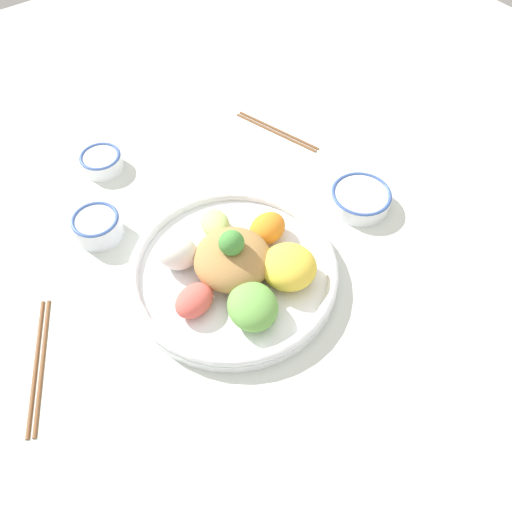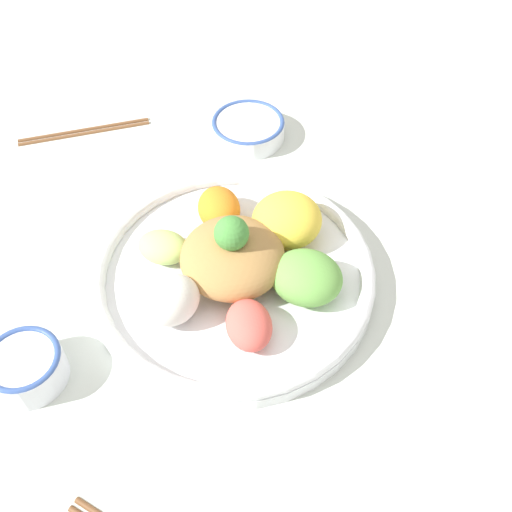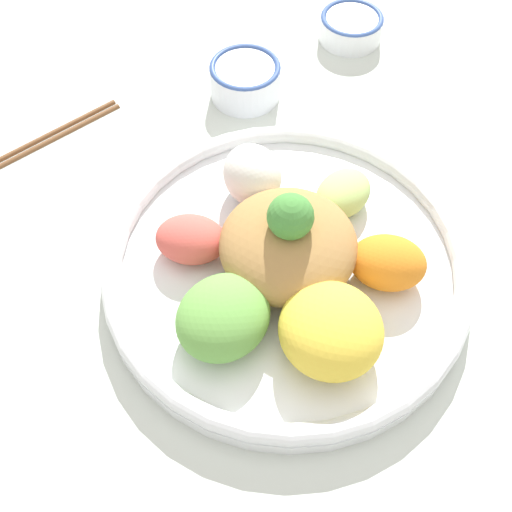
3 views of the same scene
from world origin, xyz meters
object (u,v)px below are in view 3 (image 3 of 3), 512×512
Objects in this scene: rice_bowl_blue at (245,79)px; chopsticks_pair_near at (32,145)px; sauce_bowl_dark at (351,26)px; salad_platter at (287,263)px.

chopsticks_pair_near is (-0.19, 0.20, -0.02)m from rice_bowl_blue.
sauce_bowl_dark is at bearing -28.13° from rice_bowl_blue.
rice_bowl_blue reaches higher than sauce_bowl_dark.
chopsticks_pair_near is (-0.35, 0.29, -0.02)m from sauce_bowl_dark.
chopsticks_pair_near is at bearing 140.68° from sauce_bowl_dark.
rice_bowl_blue is at bearing 32.36° from salad_platter.
salad_platter is 0.41m from sauce_bowl_dark.
sauce_bowl_dark is 0.40× the size of chopsticks_pair_near.
rice_bowl_blue is (0.24, 0.15, -0.00)m from salad_platter.
sauce_bowl_dark is (0.16, -0.09, -0.01)m from rice_bowl_blue.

